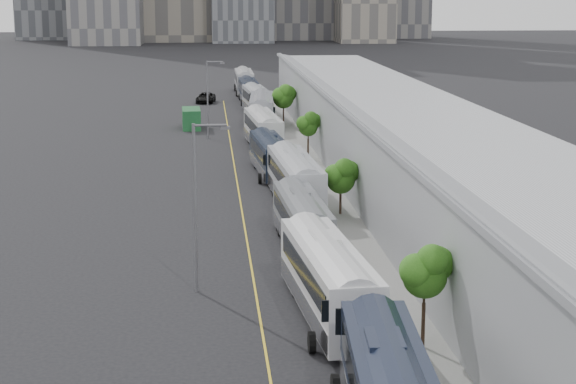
{
  "coord_description": "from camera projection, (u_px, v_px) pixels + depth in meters",
  "views": [
    {
      "loc": [
        -3.99,
        -11.35,
        16.23
      ],
      "look_at": [
        1.36,
        51.94,
        3.0
      ],
      "focal_mm": 60.0,
      "sensor_mm": 36.0,
      "label": 1
    }
  ],
  "objects": [
    {
      "name": "lane_line",
      "position": [
        244.0,
        225.0,
        68.24
      ],
      "size": [
        0.12,
        160.0,
        0.02
      ],
      "primitive_type": "cube",
      "color": "gold",
      "rests_on": "ground"
    },
    {
      "name": "bus_10",
      "position": [
        244.0,
        83.0,
        157.0
      ],
      "size": [
        2.99,
        13.44,
        3.93
      ],
      "rotation": [
        0.0,
        0.0,
        -0.0
      ],
      "color": "#BBBBBD",
      "rests_on": "ground"
    },
    {
      "name": "bus_9",
      "position": [
        249.0,
        92.0,
        143.75
      ],
      "size": [
        2.78,
        12.27,
        3.57
      ],
      "rotation": [
        0.0,
        0.0,
        0.02
      ],
      "color": "black",
      "rests_on": "ground"
    },
    {
      "name": "bus_4",
      "position": [
        295.0,
        184.0,
        74.36
      ],
      "size": [
        3.44,
        13.81,
        4.0
      ],
      "rotation": [
        0.0,
        0.0,
        0.05
      ],
      "color": "#B5B8C0",
      "rests_on": "ground"
    },
    {
      "name": "tree_1",
      "position": [
        425.0,
        270.0,
        43.75
      ],
      "size": [
        2.07,
        2.07,
        4.88
      ],
      "color": "black",
      "rests_on": "ground"
    },
    {
      "name": "street_lamp_near",
      "position": [
        198.0,
        196.0,
        52.08
      ],
      "size": [
        2.04,
        0.22,
        9.35
      ],
      "color": "#59595E",
      "rests_on": "ground"
    },
    {
      "name": "sidewalk",
      "position": [
        390.0,
        222.0,
        69.09
      ],
      "size": [
        10.0,
        170.0,
        0.12
      ],
      "primitive_type": "cube",
      "color": "gray",
      "rests_on": "ground"
    },
    {
      "name": "depot",
      "position": [
        446.0,
        173.0,
        68.72
      ],
      "size": [
        12.45,
        160.4,
        7.2
      ],
      "color": "gray",
      "rests_on": "ground"
    },
    {
      "name": "tree_2",
      "position": [
        341.0,
        175.0,
        70.69
      ],
      "size": [
        2.15,
        2.15,
        4.12
      ],
      "color": "black",
      "rests_on": "ground"
    },
    {
      "name": "bus_6",
      "position": [
        263.0,
        132.0,
        101.9
      ],
      "size": [
        3.54,
        13.4,
        3.87
      ],
      "rotation": [
        0.0,
        0.0,
        0.07
      ],
      "color": "silver",
      "rests_on": "ground"
    },
    {
      "name": "bus_3",
      "position": [
        302.0,
        225.0,
        62.03
      ],
      "size": [
        2.94,
        12.12,
        3.52
      ],
      "rotation": [
        0.0,
        0.0,
        0.04
      ],
      "color": "slate",
      "rests_on": "ground"
    },
    {
      "name": "tree_4",
      "position": [
        283.0,
        95.0,
        117.82
      ],
      "size": [
        2.54,
        2.54,
        5.12
      ],
      "color": "black",
      "rests_on": "ground"
    },
    {
      "name": "bus_5",
      "position": [
        270.0,
        158.0,
        87.03
      ],
      "size": [
        3.24,
        12.1,
        3.5
      ],
      "rotation": [
        0.0,
        0.0,
        0.07
      ],
      "color": "black",
      "rests_on": "ground"
    },
    {
      "name": "street_lamp_far",
      "position": [
        209.0,
        94.0,
        107.48
      ],
      "size": [
        2.04,
        0.22,
        8.74
      ],
      "color": "#59595E",
      "rests_on": "ground"
    },
    {
      "name": "tree_3",
      "position": [
        308.0,
        124.0,
        93.97
      ],
      "size": [
        1.92,
        1.92,
        4.58
      ],
      "color": "black",
      "rests_on": "ground"
    },
    {
      "name": "bus_2",
      "position": [
        328.0,
        286.0,
        48.61
      ],
      "size": [
        3.76,
        13.66,
        3.94
      ],
      "rotation": [
        0.0,
        0.0,
        0.08
      ],
      "color": "silver",
      "rests_on": "ground"
    },
    {
      "name": "bus_7",
      "position": [
        262.0,
        113.0,
        117.88
      ],
      "size": [
        3.71,
        14.01,
        4.05
      ],
      "rotation": [
        0.0,
        0.0,
        -0.07
      ],
      "color": "gray",
      "rests_on": "ground"
    },
    {
      "name": "bus_8",
      "position": [
        257.0,
        103.0,
        129.53
      ],
      "size": [
        3.58,
        13.13,
        3.79
      ],
      "rotation": [
        0.0,
        0.0,
        0.07
      ],
      "color": "#ADB0B8",
      "rests_on": "ground"
    },
    {
      "name": "shipping_container",
      "position": [
        191.0,
        119.0,
        116.46
      ],
      "size": [
        2.35,
        5.57,
        2.4
      ],
      "primitive_type": "cube",
      "rotation": [
        0.0,
        0.0,
        0.04
      ],
      "color": "#174B24",
      "rests_on": "ground"
    },
    {
      "name": "suv",
      "position": [
        206.0,
        98.0,
        143.6
      ],
      "size": [
        3.17,
        5.7,
        1.51
      ],
      "primitive_type": "imported",
      "rotation": [
        0.0,
        0.0,
        -0.13
      ],
      "color": "black",
      "rests_on": "ground"
    }
  ]
}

